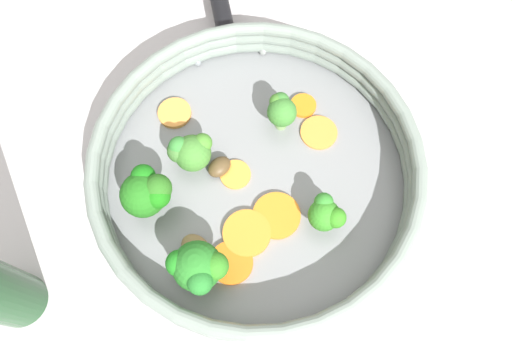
{
  "coord_description": "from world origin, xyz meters",
  "views": [
    {
      "loc": [
        -0.01,
        0.19,
        0.49
      ],
      "look_at": [
        0.0,
        0.0,
        0.03
      ],
      "focal_mm": 35.0,
      "sensor_mm": 36.0,
      "label": 1
    }
  ],
  "objects_px": {
    "carrot_slice_1": "(231,263)",
    "broccoli_floret_3": "(281,110)",
    "broccoli_floret_1": "(198,267)",
    "mushroom_piece_1": "(196,248)",
    "skillet": "(256,179)",
    "carrot_slice_4": "(277,215)",
    "carrot_slice_3": "(175,113)",
    "broccoli_floret_2": "(326,214)",
    "broccoli_floret_0": "(190,151)",
    "carrot_slice_5": "(303,106)",
    "carrot_slice_2": "(319,133)",
    "carrot_slice_6": "(236,171)",
    "broccoli_floret_4": "(147,192)",
    "carrot_slice_0": "(247,233)",
    "mushroom_piece_0": "(219,167)"
  },
  "relations": [
    {
      "from": "skillet",
      "to": "carrot_slice_4",
      "type": "height_order",
      "value": "carrot_slice_4"
    },
    {
      "from": "carrot_slice_1",
      "to": "broccoli_floret_4",
      "type": "height_order",
      "value": "broccoli_floret_4"
    },
    {
      "from": "carrot_slice_0",
      "to": "broccoli_floret_1",
      "type": "relative_size",
      "value": 0.83
    },
    {
      "from": "carrot_slice_5",
      "to": "carrot_slice_2",
      "type": "bearing_deg",
      "value": 118.82
    },
    {
      "from": "carrot_slice_3",
      "to": "broccoli_floret_3",
      "type": "height_order",
      "value": "broccoli_floret_3"
    },
    {
      "from": "broccoli_floret_0",
      "to": "mushroom_piece_1",
      "type": "xyz_separation_m",
      "value": [
        -0.01,
        0.09,
        -0.02
      ]
    },
    {
      "from": "carrot_slice_3",
      "to": "carrot_slice_4",
      "type": "bearing_deg",
      "value": 136.17
    },
    {
      "from": "broccoli_floret_0",
      "to": "carrot_slice_6",
      "type": "bearing_deg",
      "value": 168.8
    },
    {
      "from": "skillet",
      "to": "mushroom_piece_1",
      "type": "bearing_deg",
      "value": 56.38
    },
    {
      "from": "carrot_slice_0",
      "to": "carrot_slice_1",
      "type": "xyz_separation_m",
      "value": [
        0.01,
        0.03,
        -0.0
      ]
    },
    {
      "from": "carrot_slice_3",
      "to": "broccoli_floret_2",
      "type": "height_order",
      "value": "broccoli_floret_2"
    },
    {
      "from": "skillet",
      "to": "mushroom_piece_0",
      "type": "distance_m",
      "value": 0.04
    },
    {
      "from": "broccoli_floret_0",
      "to": "mushroom_piece_1",
      "type": "distance_m",
      "value": 0.1
    },
    {
      "from": "carrot_slice_3",
      "to": "mushroom_piece_1",
      "type": "xyz_separation_m",
      "value": [
        -0.04,
        0.15,
        0.0
      ]
    },
    {
      "from": "carrot_slice_5",
      "to": "carrot_slice_3",
      "type": "bearing_deg",
      "value": 6.7
    },
    {
      "from": "carrot_slice_1",
      "to": "mushroom_piece_1",
      "type": "distance_m",
      "value": 0.04
    },
    {
      "from": "carrot_slice_1",
      "to": "broccoli_floret_2",
      "type": "height_order",
      "value": "broccoli_floret_2"
    },
    {
      "from": "carrot_slice_0",
      "to": "broccoli_floret_2",
      "type": "distance_m",
      "value": 0.08
    },
    {
      "from": "skillet",
      "to": "carrot_slice_5",
      "type": "height_order",
      "value": "carrot_slice_5"
    },
    {
      "from": "carrot_slice_1",
      "to": "carrot_slice_2",
      "type": "height_order",
      "value": "carrot_slice_1"
    },
    {
      "from": "mushroom_piece_1",
      "to": "broccoli_floret_3",
      "type": "bearing_deg",
      "value": -117.95
    },
    {
      "from": "carrot_slice_1",
      "to": "carrot_slice_6",
      "type": "height_order",
      "value": "carrot_slice_1"
    },
    {
      "from": "broccoli_floret_2",
      "to": "broccoli_floret_3",
      "type": "height_order",
      "value": "broccoli_floret_3"
    },
    {
      "from": "broccoli_floret_1",
      "to": "broccoli_floret_0",
      "type": "bearing_deg",
      "value": -80.11
    },
    {
      "from": "skillet",
      "to": "broccoli_floret_0",
      "type": "relative_size",
      "value": 7.04
    },
    {
      "from": "broccoli_floret_2",
      "to": "broccoli_floret_4",
      "type": "bearing_deg",
      "value": -3.05
    },
    {
      "from": "broccoli_floret_1",
      "to": "mushroom_piece_1",
      "type": "bearing_deg",
      "value": -73.08
    },
    {
      "from": "carrot_slice_2",
      "to": "carrot_slice_5",
      "type": "relative_size",
      "value": 1.4
    },
    {
      "from": "carrot_slice_1",
      "to": "broccoli_floret_3",
      "type": "relative_size",
      "value": 0.96
    },
    {
      "from": "broccoli_floret_0",
      "to": "carrot_slice_3",
      "type": "bearing_deg",
      "value": -65.53
    },
    {
      "from": "carrot_slice_2",
      "to": "broccoli_floret_0",
      "type": "distance_m",
      "value": 0.14
    },
    {
      "from": "broccoli_floret_0",
      "to": "carrot_slice_4",
      "type": "bearing_deg",
      "value": 148.6
    },
    {
      "from": "carrot_slice_0",
      "to": "mushroom_piece_0",
      "type": "xyz_separation_m",
      "value": [
        0.03,
        -0.07,
        0.0
      ]
    },
    {
      "from": "carrot_slice_2",
      "to": "mushroom_piece_0",
      "type": "xyz_separation_m",
      "value": [
        0.1,
        0.05,
        0.01
      ]
    },
    {
      "from": "carrot_slice_6",
      "to": "mushroom_piece_1",
      "type": "height_order",
      "value": "mushroom_piece_1"
    },
    {
      "from": "carrot_slice_1",
      "to": "broccoli_floret_1",
      "type": "distance_m",
      "value": 0.04
    },
    {
      "from": "carrot_slice_6",
      "to": "broccoli_floret_1",
      "type": "xyz_separation_m",
      "value": [
        0.02,
        0.11,
        0.03
      ]
    },
    {
      "from": "carrot_slice_1",
      "to": "broccoli_floret_3",
      "type": "bearing_deg",
      "value": -105.09
    },
    {
      "from": "mushroom_piece_1",
      "to": "broccoli_floret_4",
      "type": "bearing_deg",
      "value": -43.03
    },
    {
      "from": "carrot_slice_5",
      "to": "broccoli_floret_0",
      "type": "xyz_separation_m",
      "value": [
        0.11,
        0.07,
        0.02
      ]
    },
    {
      "from": "carrot_slice_2",
      "to": "broccoli_floret_1",
      "type": "distance_m",
      "value": 0.19
    },
    {
      "from": "carrot_slice_2",
      "to": "carrot_slice_4",
      "type": "relative_size",
      "value": 0.82
    },
    {
      "from": "skillet",
      "to": "carrot_slice_4",
      "type": "xyz_separation_m",
      "value": [
        -0.02,
        0.04,
        0.01
      ]
    },
    {
      "from": "broccoli_floret_0",
      "to": "broccoli_floret_2",
      "type": "height_order",
      "value": "broccoli_floret_0"
    },
    {
      "from": "carrot_slice_2",
      "to": "skillet",
      "type": "bearing_deg",
      "value": 39.37
    },
    {
      "from": "skillet",
      "to": "carrot_slice_1",
      "type": "bearing_deg",
      "value": 78.25
    },
    {
      "from": "carrot_slice_0",
      "to": "carrot_slice_4",
      "type": "height_order",
      "value": "same"
    },
    {
      "from": "carrot_slice_1",
      "to": "broccoli_floret_2",
      "type": "relative_size",
      "value": 1.04
    },
    {
      "from": "carrot_slice_1",
      "to": "broccoli_floret_1",
      "type": "relative_size",
      "value": 0.73
    },
    {
      "from": "mushroom_piece_1",
      "to": "mushroom_piece_0",
      "type": "bearing_deg",
      "value": -100.31
    }
  ]
}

